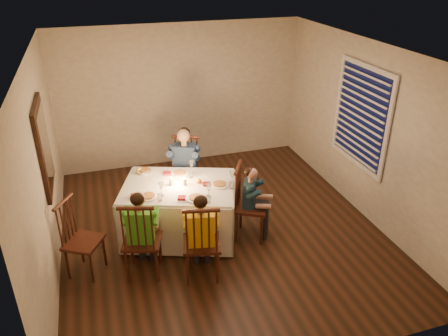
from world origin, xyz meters
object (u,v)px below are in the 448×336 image
object	(u,v)px
chair_adult	(186,202)
child_yellow	(202,275)
chair_extra	(89,271)
adult	(186,202)
chair_near_left	(145,272)
child_teal	(250,235)
serving_bowl	(145,172)
dining_table	(179,199)
chair_end	(250,235)
child_green	(145,272)
chair_near_right	(202,275)

from	to	relation	value
chair_adult	child_yellow	world-z (taller)	child_yellow
chair_extra	adult	world-z (taller)	adult
chair_extra	adult	xyz separation A→B (m)	(1.59, 1.30, 0.00)
chair_near_left	child_teal	world-z (taller)	chair_near_left
serving_bowl	child_teal	bearing A→B (deg)	-31.26
chair_extra	serving_bowl	world-z (taller)	serving_bowl
dining_table	adult	distance (m)	1.05
chair_extra	chair_end	bearing A→B (deg)	-56.84
chair_near_left	serving_bowl	distance (m)	1.46
chair_end	child_green	size ratio (longest dim) A/B	0.93
chair_near_right	child_green	bearing A→B (deg)	-9.04
chair_near_right	chair_end	bearing A→B (deg)	-131.96
adult	dining_table	bearing A→B (deg)	-85.69
chair_near_left	child_yellow	xyz separation A→B (m)	(0.69, -0.27, 0.00)
serving_bowl	chair_adult	bearing A→B (deg)	27.85
dining_table	child_yellow	bearing A→B (deg)	-66.35
chair_adult	child_green	size ratio (longest dim) A/B	0.93
chair_extra	chair_near_left	bearing A→B (deg)	-78.32
dining_table	chair_near_left	bearing A→B (deg)	-112.34
chair_extra	child_green	distance (m)	0.74
chair_adult	child_green	xyz separation A→B (m)	(-0.89, -1.53, 0.00)
chair_adult	chair_near_left	size ratio (longest dim) A/B	1.00
adult	child_green	size ratio (longest dim) A/B	1.09
chair_end	serving_bowl	xyz separation A→B (m)	(-1.35, 0.82, 0.84)
chair_near_right	child_teal	distance (m)	1.09
dining_table	chair_adult	world-z (taller)	dining_table
chair_adult	adult	size ratio (longest dim) A/B	0.85
dining_table	chair_adult	distance (m)	1.05
serving_bowl	adult	bearing A→B (deg)	27.85
dining_table	child_yellow	distance (m)	1.13
serving_bowl	child_yellow	bearing A→B (deg)	-72.26
chair_end	child_teal	bearing A→B (deg)	0.00
child_yellow	chair_end	bearing A→B (deg)	-131.96
chair_near_left	chair_adult	bearing A→B (deg)	-103.76
child_yellow	child_teal	xyz separation A→B (m)	(0.88, 0.63, 0.00)
chair_near_left	child_green	xyz separation A→B (m)	(0.00, 0.00, 0.00)
child_green	adult	bearing A→B (deg)	-103.76
chair_end	chair_extra	bearing A→B (deg)	121.76
chair_adult	child_teal	size ratio (longest dim) A/B	1.01
child_teal	child_yellow	bearing A→B (deg)	154.04
chair_end	child_green	distance (m)	1.61
child_yellow	serving_bowl	distance (m)	1.74
dining_table	serving_bowl	bearing A→B (deg)	148.34
dining_table	chair_end	size ratio (longest dim) A/B	1.66
chair_extra	child_teal	bearing A→B (deg)	-56.84
child_green	child_teal	bearing A→B (deg)	-150.69
child_yellow	serving_bowl	size ratio (longest dim) A/B	5.92
dining_table	serving_bowl	world-z (taller)	serving_bowl
child_green	serving_bowl	distance (m)	1.46
chair_adult	chair_near_left	bearing A→B (deg)	-97.87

